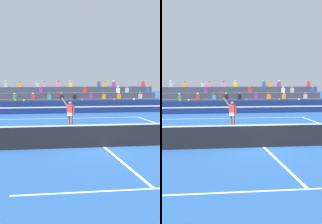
{
  "view_description": "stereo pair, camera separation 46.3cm",
  "coord_description": "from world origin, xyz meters",
  "views": [
    {
      "loc": [
        -3.83,
        -16.51,
        3.26
      ],
      "look_at": [
        -0.23,
        5.51,
        1.1
      ],
      "focal_mm": 60.0,
      "sensor_mm": 36.0,
      "label": 1
    },
    {
      "loc": [
        -3.37,
        -16.58,
        3.26
      ],
      "look_at": [
        -0.23,
        5.51,
        1.1
      ],
      "focal_mm": 60.0,
      "sensor_mm": 36.0,
      "label": 2
    }
  ],
  "objects": [
    {
      "name": "court_lines",
      "position": [
        0.0,
        0.0,
        0.0
      ],
      "size": [
        11.1,
        23.9,
        0.01
      ],
      "color": "white",
      "rests_on": "ground"
    },
    {
      "name": "tennis_net",
      "position": [
        0.0,
        0.0,
        0.54
      ],
      "size": [
        12.0,
        0.1,
        1.1
      ],
      "color": "#2D6B38",
      "rests_on": "ground"
    },
    {
      "name": "ground_plane",
      "position": [
        0.0,
        0.0,
        0.0
      ],
      "size": [
        120.0,
        120.0,
        0.0
      ],
      "primitive_type": "plane",
      "color": "navy"
    },
    {
      "name": "sponsor_banner_wall",
      "position": [
        0.0,
        15.75,
        0.55
      ],
      "size": [
        18.0,
        0.26,
        1.1
      ],
      "color": "navy",
      "rests_on": "ground"
    },
    {
      "name": "tennis_player",
      "position": [
        -0.79,
        5.87,
        0.98
      ],
      "size": [
        1.08,
        0.8,
        2.36
      ],
      "color": "brown",
      "rests_on": "ground"
    },
    {
      "name": "bleacher_stand",
      "position": [
        -0.0,
        18.91,
        0.84
      ],
      "size": [
        18.66,
        3.8,
        2.83
      ],
      "color": "#383D4C",
      "rests_on": "ground"
    }
  ]
}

